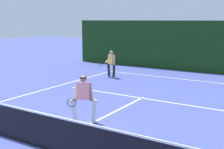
% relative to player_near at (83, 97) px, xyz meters
% --- Properties ---
extents(ground_plane, '(80.00, 80.00, 0.00)m').
position_rel_player_near_xyz_m(ground_plane, '(0.27, -2.25, -0.92)').
color(ground_plane, '#434E99').
extents(court_line_baseline_far, '(9.82, 0.10, 0.01)m').
position_rel_player_near_xyz_m(court_line_baseline_far, '(0.27, 9.08, -0.91)').
color(court_line_baseline_far, white).
rests_on(court_line_baseline_far, ground_plane).
extents(court_line_service, '(8.00, 0.10, 0.01)m').
position_rel_player_near_xyz_m(court_line_service, '(0.27, 3.94, -0.91)').
color(court_line_service, white).
rests_on(court_line_service, ground_plane).
extents(court_line_centre, '(0.10, 6.40, 0.01)m').
position_rel_player_near_xyz_m(court_line_centre, '(0.27, 0.95, -0.91)').
color(court_line_centre, white).
rests_on(court_line_centre, ground_plane).
extents(tennis_net, '(10.76, 0.09, 1.07)m').
position_rel_player_near_xyz_m(tennis_net, '(0.27, -2.25, -0.39)').
color(tennis_net, '#1E4723').
rests_on(tennis_net, ground_plane).
extents(player_near, '(0.91, 1.02, 1.67)m').
position_rel_player_near_xyz_m(player_near, '(0.00, 0.00, 0.00)').
color(player_near, silver).
rests_on(player_near, ground_plane).
extents(player_far, '(1.01, 0.88, 1.66)m').
position_rel_player_near_xyz_m(player_far, '(-3.43, 7.24, -0.00)').
color(player_far, black).
rests_on(player_far, ground_plane).
extents(tennis_ball_extra, '(0.07, 0.07, 0.07)m').
position_rel_player_near_xyz_m(tennis_ball_extra, '(-0.53, 4.19, -0.88)').
color(tennis_ball_extra, '#D1E033').
rests_on(tennis_ball_extra, ground_plane).
extents(back_fence_windscreen, '(19.00, 0.12, 3.44)m').
position_rel_player_near_xyz_m(back_fence_windscreen, '(0.27, 11.98, 0.80)').
color(back_fence_windscreen, '#173813').
rests_on(back_fence_windscreen, ground_plane).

